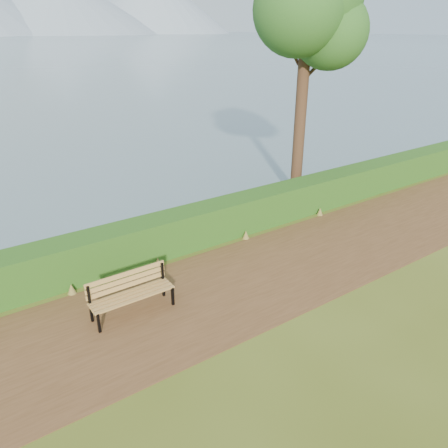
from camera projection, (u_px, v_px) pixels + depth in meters
ground at (245, 290)px, 9.72m from camera, size 140.00×140.00×0.00m
path at (237, 284)px, 9.94m from camera, size 40.00×3.40×0.01m
hedge at (185, 229)px, 11.46m from camera, size 32.00×0.85×1.00m
bench at (130, 291)px, 8.81m from camera, size 1.71×0.50×0.85m
tree at (309, 3)px, 12.79m from camera, size 3.99×3.37×8.05m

